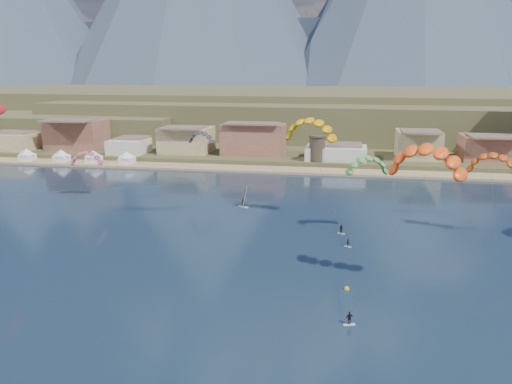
% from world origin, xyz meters
% --- Properties ---
extents(ground, '(2400.00, 2400.00, 0.00)m').
position_xyz_m(ground, '(0.00, 0.00, 0.00)').
color(ground, black).
rests_on(ground, ground).
extents(beach, '(2200.00, 12.00, 0.90)m').
position_xyz_m(beach, '(0.00, 106.00, 0.25)').
color(beach, tan).
rests_on(beach, ground).
extents(land, '(2200.00, 900.00, 4.00)m').
position_xyz_m(land, '(0.00, 560.00, 0.00)').
color(land, brown).
rests_on(land, ground).
extents(foothills, '(940.00, 210.00, 18.00)m').
position_xyz_m(foothills, '(22.39, 232.47, 9.08)').
color(foothills, brown).
rests_on(foothills, ground).
extents(town, '(400.00, 24.00, 12.00)m').
position_xyz_m(town, '(-40.00, 122.00, 8.00)').
color(town, silver).
rests_on(town, ground).
extents(watchtower, '(5.82, 5.82, 8.60)m').
position_xyz_m(watchtower, '(5.00, 114.00, 6.37)').
color(watchtower, '#47382D').
rests_on(watchtower, ground).
extents(beach_tents, '(43.40, 6.40, 5.00)m').
position_xyz_m(beach_tents, '(-76.25, 106.00, 3.71)').
color(beach_tents, white).
rests_on(beach_tents, ground).
extents(kitesurfer_yellow, '(14.00, 13.02, 23.56)m').
position_xyz_m(kitesurfer_yellow, '(7.87, 51.01, 19.93)').
color(kitesurfer_yellow, silver).
rests_on(kitesurfer_yellow, ground).
extents(kitesurfer_orange, '(16.26, 17.01, 24.73)m').
position_xyz_m(kitesurfer_orange, '(26.59, 16.47, 19.75)').
color(kitesurfer_orange, silver).
rests_on(kitesurfer_orange, ground).
extents(kitesurfer_green, '(9.02, 11.33, 16.78)m').
position_xyz_m(kitesurfer_green, '(19.41, 42.34, 14.09)').
color(kitesurfer_green, silver).
rests_on(kitesurfer_green, ground).
extents(distant_kite_pink, '(8.56, 6.55, 13.94)m').
position_xyz_m(distant_kite_pink, '(-47.72, 60.28, 10.69)').
color(distant_kite_pink, '#262626').
rests_on(distant_kite_pink, ground).
extents(distant_kite_dark, '(7.99, 5.93, 16.50)m').
position_xyz_m(distant_kite_dark, '(-24.77, 81.88, 13.69)').
color(distant_kite_dark, '#262626').
rests_on(distant_kite_dark, ground).
extents(distant_kite_orange, '(10.08, 7.20, 18.04)m').
position_xyz_m(distant_kite_orange, '(42.31, 45.48, 14.89)').
color(distant_kite_orange, '#262626').
rests_on(distant_kite_orange, ground).
extents(windsurfer, '(2.92, 3.02, 4.73)m').
position_xyz_m(windsurfer, '(-7.86, 58.63, 1.50)').
color(windsurfer, silver).
rests_on(windsurfer, ground).
extents(buoy, '(0.75, 0.75, 0.75)m').
position_xyz_m(buoy, '(16.61, 14.99, 0.13)').
color(buoy, gold).
rests_on(buoy, ground).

